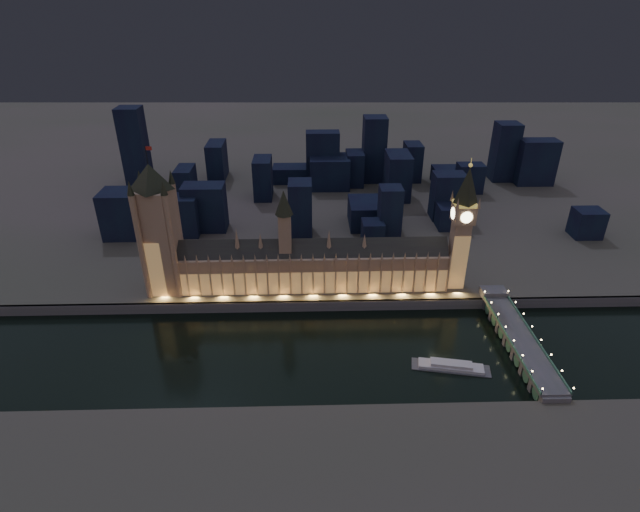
{
  "coord_description": "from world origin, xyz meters",
  "views": [
    {
      "loc": [
        -3.62,
        -263.55,
        209.0
      ],
      "look_at": [
        5.0,
        55.0,
        38.0
      ],
      "focal_mm": 28.0,
      "sensor_mm": 36.0,
      "label": 1
    }
  ],
  "objects_px": {
    "elizabeth_tower": "(463,218)",
    "westminster_bridge": "(517,338)",
    "river_boat": "(451,366)",
    "palace_of_westminster": "(312,266)",
    "victoria_tower": "(158,223)"
  },
  "relations": [
    {
      "from": "westminster_bridge",
      "to": "river_boat",
      "type": "distance_m",
      "value": 53.24
    },
    {
      "from": "palace_of_westminster",
      "to": "river_boat",
      "type": "bearing_deg",
      "value": -45.2
    },
    {
      "from": "palace_of_westminster",
      "to": "river_boat",
      "type": "xyz_separation_m",
      "value": [
        85.7,
        -86.3,
        -24.81
      ]
    },
    {
      "from": "victoria_tower",
      "to": "palace_of_westminster",
      "type": "bearing_deg",
      "value": -0.09
    },
    {
      "from": "elizabeth_tower",
      "to": "westminster_bridge",
      "type": "relative_size",
      "value": 0.89
    },
    {
      "from": "palace_of_westminster",
      "to": "elizabeth_tower",
      "type": "bearing_deg",
      "value": 0.09
    },
    {
      "from": "palace_of_westminster",
      "to": "elizabeth_tower",
      "type": "relative_size",
      "value": 2.02
    },
    {
      "from": "westminster_bridge",
      "to": "river_boat",
      "type": "bearing_deg",
      "value": -156.57
    },
    {
      "from": "elizabeth_tower",
      "to": "westminster_bridge",
      "type": "height_order",
      "value": "elizabeth_tower"
    },
    {
      "from": "elizabeth_tower",
      "to": "river_boat",
      "type": "distance_m",
      "value": 108.94
    },
    {
      "from": "victoria_tower",
      "to": "elizabeth_tower",
      "type": "xyz_separation_m",
      "value": [
        218.0,
        0.0,
        1.25
      ]
    },
    {
      "from": "victoria_tower",
      "to": "elizabeth_tower",
      "type": "relative_size",
      "value": 1.1
    },
    {
      "from": "victoria_tower",
      "to": "river_boat",
      "type": "relative_size",
      "value": 2.23
    },
    {
      "from": "victoria_tower",
      "to": "river_boat",
      "type": "distance_m",
      "value": 221.42
    },
    {
      "from": "elizabeth_tower",
      "to": "westminster_bridge",
      "type": "xyz_separation_m",
      "value": [
        25.26,
        -65.37,
        -57.56
      ]
    }
  ]
}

